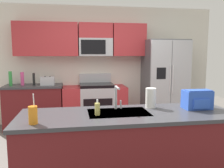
# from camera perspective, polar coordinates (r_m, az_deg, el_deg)

# --- Properties ---
(ground_plane) EXTENTS (9.00, 9.00, 0.00)m
(ground_plane) POSITION_cam_1_polar(r_m,az_deg,el_deg) (3.61, 1.90, -18.03)
(ground_plane) COLOR #66605B
(ground_plane) RESTS_ON ground
(kitchen_wall_unit) EXTENTS (5.20, 0.43, 2.60)m
(kitchen_wall_unit) POSITION_cam_1_polar(r_m,az_deg,el_deg) (5.30, -3.99, 6.59)
(kitchen_wall_unit) COLOR silver
(kitchen_wall_unit) RESTS_ON ground
(back_counter) EXTENTS (1.18, 0.63, 0.90)m
(back_counter) POSITION_cam_1_polar(r_m,az_deg,el_deg) (5.18, -18.47, -5.19)
(back_counter) COLOR maroon
(back_counter) RESTS_ON ground
(range_oven) EXTENTS (1.36, 0.61, 1.10)m
(range_oven) POSITION_cam_1_polar(r_m,az_deg,el_deg) (5.14, -4.21, -5.02)
(range_oven) COLOR #B7BABF
(range_oven) RESTS_ON ground
(refrigerator) EXTENTS (0.90, 0.76, 1.85)m
(refrigerator) POSITION_cam_1_polar(r_m,az_deg,el_deg) (5.36, 12.70, 0.56)
(refrigerator) COLOR #4C4F54
(refrigerator) RESTS_ON ground
(island_counter) EXTENTS (2.40, 0.81, 0.90)m
(island_counter) POSITION_cam_1_polar(r_m,az_deg,el_deg) (2.76, 3.88, -16.11)
(island_counter) COLOR maroon
(island_counter) RESTS_ON ground
(toaster) EXTENTS (0.28, 0.16, 0.18)m
(toaster) POSITION_cam_1_polar(r_m,az_deg,el_deg) (5.01, -15.50, 0.75)
(toaster) COLOR #B7BABF
(toaster) RESTS_ON back_counter
(pepper_mill) EXTENTS (0.05, 0.05, 0.25)m
(pepper_mill) POSITION_cam_1_polar(r_m,az_deg,el_deg) (5.09, -18.58, 1.14)
(pepper_mill) COLOR black
(pepper_mill) RESTS_ON back_counter
(bottle_pink) EXTENTS (0.07, 0.07, 0.27)m
(bottle_pink) POSITION_cam_1_polar(r_m,az_deg,el_deg) (5.18, -21.10, 1.23)
(bottle_pink) COLOR #EA4C93
(bottle_pink) RESTS_ON back_counter
(bottle_green) EXTENTS (0.07, 0.07, 0.30)m
(bottle_green) POSITION_cam_1_polar(r_m,az_deg,el_deg) (5.14, -23.60, 1.20)
(bottle_green) COLOR green
(bottle_green) RESTS_ON back_counter
(sink_faucet) EXTENTS (0.09, 0.21, 0.28)m
(sink_faucet) POSITION_cam_1_polar(r_m,az_deg,el_deg) (2.74, 1.17, -2.80)
(sink_faucet) COLOR #B7BABF
(sink_faucet) RESTS_ON island_counter
(drink_cup_orange) EXTENTS (0.08, 0.08, 0.29)m
(drink_cup_orange) POSITION_cam_1_polar(r_m,az_deg,el_deg) (2.32, -18.78, -7.20)
(drink_cup_orange) COLOR orange
(drink_cup_orange) RESTS_ON island_counter
(soap_dispenser) EXTENTS (0.06, 0.06, 0.17)m
(soap_dispenser) POSITION_cam_1_polar(r_m,az_deg,el_deg) (2.51, -3.60, -6.08)
(soap_dispenser) COLOR #D8CC66
(soap_dispenser) RESTS_ON island_counter
(paper_towel_roll) EXTENTS (0.12, 0.12, 0.24)m
(paper_towel_roll) POSITION_cam_1_polar(r_m,az_deg,el_deg) (2.87, 9.44, -3.38)
(paper_towel_roll) COLOR white
(paper_towel_roll) RESTS_ON island_counter
(backpack) EXTENTS (0.32, 0.22, 0.23)m
(backpack) POSITION_cam_1_polar(r_m,az_deg,el_deg) (2.96, 20.13, -3.48)
(backpack) COLOR blue
(backpack) RESTS_ON island_counter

